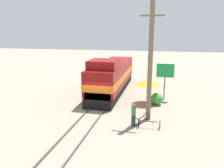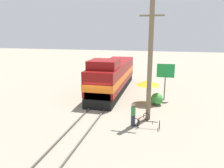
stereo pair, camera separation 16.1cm
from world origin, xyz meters
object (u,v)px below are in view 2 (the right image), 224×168
(locomotive, at_px, (112,77))
(vendor_umbrella, at_px, (148,83))
(utility_pole, at_px, (150,62))
(person_bystander, at_px, (133,114))
(billboard_sign, at_px, (165,73))
(bicycle, at_px, (149,124))
(bicycle_spare, at_px, (142,119))

(locomotive, bearing_deg, vendor_umbrella, -35.79)
(utility_pole, distance_m, person_bystander, 4.12)
(locomotive, relative_size, billboard_sign, 3.53)
(locomotive, relative_size, person_bystander, 7.35)
(vendor_umbrella, xyz_separation_m, billboard_sign, (1.60, 1.52, 0.68))
(locomotive, bearing_deg, bicycle, -61.60)
(locomotive, xyz_separation_m, bicycle_spare, (4.23, -8.13, -1.50))
(utility_pole, bearing_deg, bicycle, -84.09)
(locomotive, distance_m, billboard_sign, 6.20)
(bicycle_spare, bearing_deg, person_bystander, -105.05)
(vendor_umbrella, distance_m, bicycle_spare, 5.32)
(bicycle_spare, bearing_deg, locomotive, 144.62)
(utility_pole, bearing_deg, person_bystander, -121.78)
(locomotive, height_order, person_bystander, locomotive)
(bicycle, relative_size, bicycle_spare, 1.00)
(vendor_umbrella, relative_size, person_bystander, 1.31)
(utility_pole, distance_m, bicycle_spare, 4.45)
(bicycle, bearing_deg, vendor_umbrella, 4.07)
(utility_pole, xyz_separation_m, person_bystander, (-0.99, -1.60, -3.66))
(utility_pole, relative_size, billboard_sign, 2.44)
(vendor_umbrella, distance_m, person_bystander, 5.80)
(locomotive, height_order, bicycle, locomotive)
(person_bystander, height_order, bicycle, person_bystander)
(billboard_sign, bearing_deg, vendor_umbrella, -136.45)
(locomotive, xyz_separation_m, bicycle, (4.81, -8.90, -1.48))
(vendor_umbrella, xyz_separation_m, bicycle_spare, (-0.09, -5.01, -1.77))
(utility_pole, relative_size, bicycle_spare, 5.69)
(person_bystander, xyz_separation_m, bicycle_spare, (0.58, 0.64, -0.66))
(vendor_umbrella, distance_m, bicycle, 6.07)
(utility_pole, xyz_separation_m, bicycle_spare, (-0.41, -0.96, -4.32))
(bicycle, bearing_deg, person_bystander, 82.83)
(locomotive, relative_size, vendor_umbrella, 5.62)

